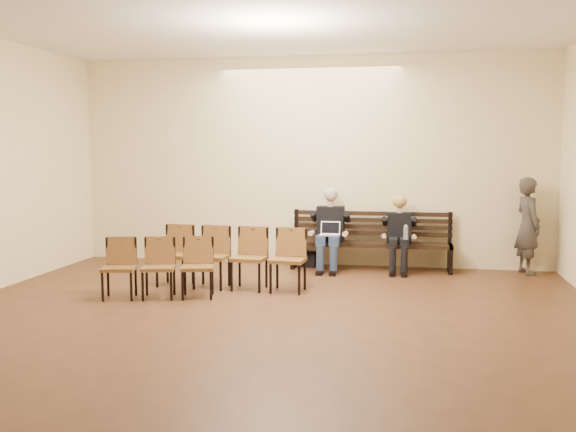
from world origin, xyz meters
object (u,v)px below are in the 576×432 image
(bench, at_px, (371,256))
(water_bottle, at_px, (406,240))
(seated_woman, at_px, (399,238))
(chair_row_back, at_px, (158,268))
(chair_row_front, at_px, (230,258))
(laptop, at_px, (329,237))
(seated_man, at_px, (330,230))
(passerby, at_px, (528,219))
(bag, at_px, (307,259))

(bench, height_order, water_bottle, water_bottle)
(seated_woman, relative_size, chair_row_back, 0.75)
(chair_row_front, bearing_deg, seated_woman, 39.07)
(bench, bearing_deg, chair_row_back, -136.32)
(bench, bearing_deg, chair_row_front, -136.23)
(laptop, relative_size, chair_row_back, 0.21)
(seated_man, relative_size, laptop, 4.22)
(seated_woman, bearing_deg, water_bottle, -70.75)
(bench, height_order, chair_row_front, chair_row_front)
(laptop, bearing_deg, chair_row_front, -136.68)
(seated_woman, distance_m, laptop, 1.11)
(seated_woman, xyz_separation_m, chair_row_back, (-3.09, -2.40, -0.14))
(seated_woman, distance_m, chair_row_back, 3.92)
(seated_man, xyz_separation_m, passerby, (3.10, 0.22, 0.22))
(laptop, height_order, passerby, passerby)
(seated_woman, height_order, passerby, passerby)
(bench, relative_size, chair_row_back, 1.80)
(bag, bearing_deg, bench, -5.40)
(bag, bearing_deg, chair_row_back, -121.11)
(passerby, distance_m, chair_row_back, 5.74)
(laptop, xyz_separation_m, passerby, (3.08, 0.43, 0.31))
(seated_man, height_order, seated_woman, seated_man)
(bag, bearing_deg, passerby, 0.00)
(water_bottle, relative_size, bag, 0.70)
(seated_man, bearing_deg, bench, 10.34)
(laptop, xyz_separation_m, bag, (-0.42, 0.43, -0.44))
(seated_woman, bearing_deg, chair_row_front, -144.27)
(passerby, bearing_deg, seated_woman, 79.08)
(passerby, relative_size, chair_row_back, 1.21)
(seated_woman, xyz_separation_m, passerby, (1.99, 0.22, 0.33))
(bench, height_order, passerby, passerby)
(seated_man, height_order, passerby, passerby)
(water_bottle, height_order, bag, water_bottle)
(bench, bearing_deg, bag, 174.60)
(bag, bearing_deg, water_bottle, -17.74)
(bench, xyz_separation_m, seated_man, (-0.66, -0.12, 0.43))
(seated_man, relative_size, chair_row_back, 0.91)
(bag, height_order, passerby, passerby)
(laptop, distance_m, passerby, 3.12)
(seated_man, height_order, chair_row_back, seated_man)
(passerby, height_order, chair_row_front, passerby)
(chair_row_back, bearing_deg, passerby, 13.59)
(bag, height_order, chair_row_back, chair_row_back)
(seated_man, bearing_deg, bag, 151.26)
(chair_row_front, height_order, chair_row_back, chair_row_front)
(chair_row_back, bearing_deg, seated_woman, 24.13)
(seated_man, relative_size, passerby, 0.75)
(water_bottle, xyz_separation_m, bag, (-1.61, 0.52, -0.44))
(chair_row_back, bearing_deg, bag, 45.19)
(bench, xyz_separation_m, chair_row_front, (-1.87, -1.79, 0.21))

